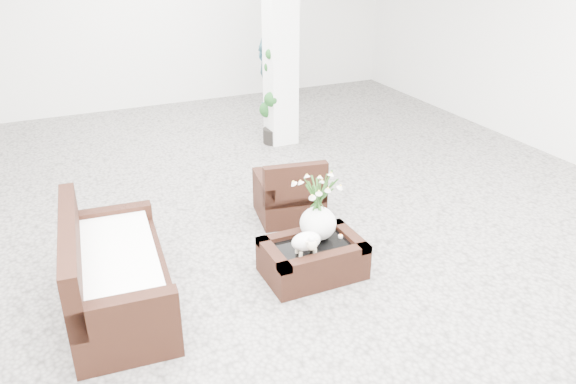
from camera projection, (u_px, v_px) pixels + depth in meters
name	position (u px, v px, depth m)	size (l,w,h in m)	color
ground	(284.00, 242.00, 5.83)	(11.00, 11.00, 0.00)	gray
column	(280.00, 22.00, 7.84)	(0.40, 0.40, 3.50)	white
coffee_table	(313.00, 260.00, 5.23)	(0.90, 0.60, 0.31)	black
sheep_figurine	(306.00, 243.00, 4.99)	(0.28, 0.23, 0.21)	white
planter_narcissus	(319.00, 200.00, 5.12)	(0.44, 0.44, 0.80)	white
tealight	(341.00, 236.00, 5.29)	(0.04, 0.04, 0.03)	white
armchair	(289.00, 186.00, 6.21)	(0.69, 0.66, 0.73)	black
loveseat	(116.00, 263.00, 4.67)	(1.62, 0.78, 0.86)	black
topiary	(274.00, 98.00, 8.23)	(0.37, 0.37, 1.38)	#143F15
shopper	(271.00, 52.00, 9.83)	(0.72, 0.47, 1.97)	#2E5A67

